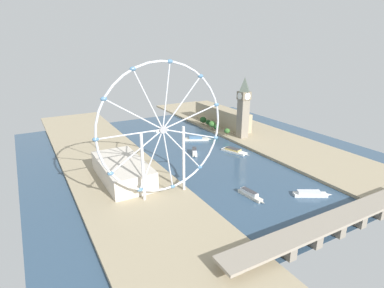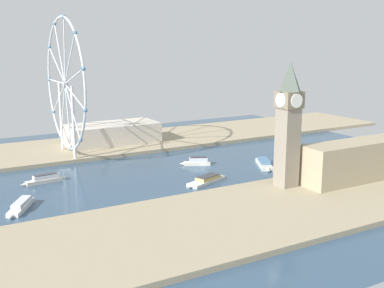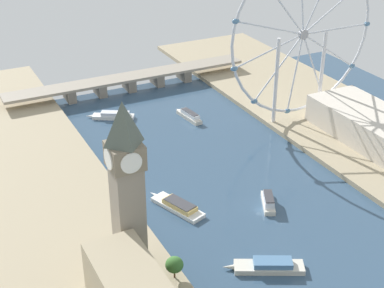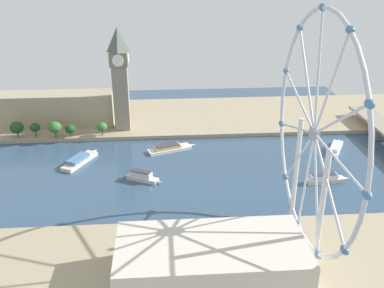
# 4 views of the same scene
# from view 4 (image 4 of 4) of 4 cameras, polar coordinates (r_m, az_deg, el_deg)

# --- Properties ---
(ground_plane) EXTENTS (375.50, 375.50, 0.00)m
(ground_plane) POSITION_cam_4_polar(r_m,az_deg,el_deg) (284.17, -6.64, -4.08)
(ground_plane) COLOR #334C66
(riverbank_left) EXTENTS (90.00, 520.00, 3.00)m
(riverbank_left) POSITION_cam_4_polar(r_m,az_deg,el_deg) (377.54, -6.13, 3.42)
(riverbank_left) COLOR tan
(riverbank_left) RESTS_ON ground_plane
(riverbank_right) EXTENTS (90.00, 520.00, 3.00)m
(riverbank_right) POSITION_cam_4_polar(r_m,az_deg,el_deg) (198.25, -7.69, -17.68)
(riverbank_right) COLOR tan
(riverbank_right) RESTS_ON ground_plane
(clock_tower) EXTENTS (14.34, 14.34, 78.43)m
(clock_tower) POSITION_cam_4_polar(r_m,az_deg,el_deg) (340.20, -9.27, 8.44)
(clock_tower) COLOR gray
(clock_tower) RESTS_ON riverbank_left
(parliament_block) EXTENTS (22.00, 116.84, 25.96)m
(parliament_block) POSITION_cam_4_polar(r_m,az_deg,el_deg) (371.45, -19.12, 4.24)
(parliament_block) COLOR tan
(parliament_block) RESTS_ON riverbank_left
(tree_row_embankment) EXTENTS (12.39, 71.62, 12.99)m
(tree_row_embankment) POSITION_cam_4_polar(r_m,az_deg,el_deg) (346.01, -17.87, 2.05)
(tree_row_embankment) COLOR #513823
(tree_row_embankment) RESTS_ON riverbank_left
(ferris_wheel) EXTENTS (107.08, 3.20, 109.77)m
(ferris_wheel) POSITION_cam_4_polar(r_m,az_deg,el_deg) (197.07, 15.49, 1.10)
(ferris_wheel) COLOR silver
(ferris_wheel) RESTS_ON riverbank_right
(riverside_hall) EXTENTS (37.68, 79.64, 17.68)m
(riverside_hall) POSITION_cam_4_polar(r_m,az_deg,el_deg) (192.88, 2.46, -14.80)
(riverside_hall) COLOR beige
(riverside_hall) RESTS_ON riverbank_right
(tour_boat_0) EXTENTS (30.70, 20.36, 4.88)m
(tour_boat_0) POSITION_cam_4_polar(r_m,az_deg,el_deg) (332.66, 18.03, -0.45)
(tour_boat_0) COLOR white
(tour_boat_0) RESTS_ON ground_plane
(tour_boat_1) EXTENTS (8.09, 28.93, 5.77)m
(tour_boat_1) POSITION_cam_4_polar(r_m,az_deg,el_deg) (285.72, 16.87, -4.31)
(tour_boat_1) COLOR beige
(tour_boat_1) RESTS_ON ground_plane
(tour_boat_2) EXTENTS (18.93, 36.05, 4.75)m
(tour_boat_2) POSITION_cam_4_polar(r_m,az_deg,el_deg) (316.10, -2.94, -0.55)
(tour_boat_2) COLOR white
(tour_boat_2) RESTS_ON ground_plane
(tour_boat_4) EXTENTS (14.39, 22.94, 6.43)m
(tour_boat_4) POSITION_cam_4_polar(r_m,az_deg,el_deg) (277.12, -6.40, -4.21)
(tour_boat_4) COLOR beige
(tour_boat_4) RESTS_ON ground_plane
(tour_boat_5) EXTENTS (34.48, 21.46, 5.12)m
(tour_boat_5) POSITION_cam_4_polar(r_m,az_deg,el_deg) (307.35, -14.28, -2.02)
(tour_boat_5) COLOR beige
(tour_boat_5) RESTS_ON ground_plane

